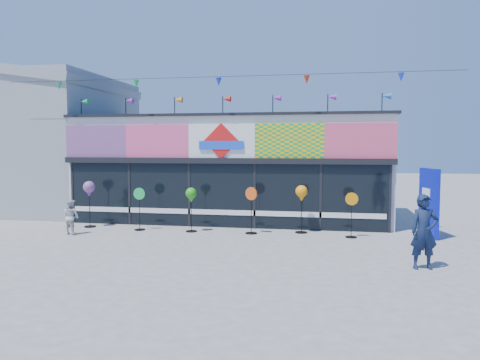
% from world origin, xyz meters
% --- Properties ---
extents(ground, '(80.00, 80.00, 0.00)m').
position_xyz_m(ground, '(0.00, 0.00, 0.00)').
color(ground, slate).
rests_on(ground, ground).
extents(kite_shop, '(16.00, 5.70, 5.31)m').
position_xyz_m(kite_shop, '(0.00, 5.94, 2.05)').
color(kite_shop, silver).
rests_on(kite_shop, ground).
extents(neighbour_building, '(8.18, 7.20, 6.87)m').
position_xyz_m(neighbour_building, '(-10.00, 7.00, 3.20)').
color(neighbour_building, gray).
rests_on(neighbour_building, ground).
extents(blue_sign, '(0.43, 1.11, 2.21)m').
position_xyz_m(blue_sign, '(6.91, 2.80, 1.11)').
color(blue_sign, '#0C19B6').
rests_on(blue_sign, ground).
extents(spinner_0, '(0.42, 0.42, 1.67)m').
position_xyz_m(spinner_0, '(-4.70, 2.63, 1.33)').
color(spinner_0, black).
rests_on(spinner_0, ground).
extents(spinner_1, '(0.42, 0.38, 1.48)m').
position_xyz_m(spinner_1, '(-2.69, 2.36, 0.78)').
color(spinner_1, black).
rests_on(spinner_1, ground).
extents(spinner_2, '(0.38, 0.38, 1.51)m').
position_xyz_m(spinner_2, '(-0.83, 2.39, 1.21)').
color(spinner_2, black).
rests_on(spinner_2, ground).
extents(spinner_3, '(0.42, 0.40, 1.56)m').
position_xyz_m(spinner_3, '(1.23, 2.40, 0.83)').
color(spinner_3, black).
rests_on(spinner_3, ground).
extents(spinner_4, '(0.41, 0.41, 1.61)m').
position_xyz_m(spinner_4, '(2.87, 2.85, 1.29)').
color(spinner_4, black).
rests_on(spinner_4, ground).
extents(spinner_5, '(0.41, 0.37, 1.44)m').
position_xyz_m(spinner_5, '(4.49, 2.32, 0.76)').
color(spinner_5, black).
rests_on(spinner_5, ground).
extents(adult_man, '(0.72, 0.55, 1.78)m').
position_xyz_m(adult_man, '(5.97, -1.30, 0.89)').
color(adult_man, '#121D39').
rests_on(adult_man, ground).
extents(child, '(0.64, 0.48, 1.16)m').
position_xyz_m(child, '(-4.63, 1.25, 0.58)').
color(child, silver).
rests_on(child, ground).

